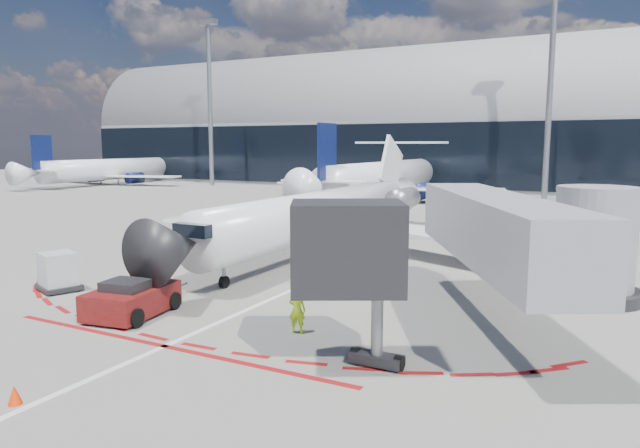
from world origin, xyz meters
The scene contains 14 objects.
ground centered at (0.00, 0.00, 0.00)m, with size 260.00×260.00×0.00m, color slate.
apron_centerline centered at (0.00, 2.00, 0.01)m, with size 0.25×40.00×0.01m, color silver.
apron_stop_bar centered at (0.00, -11.50, 0.01)m, with size 14.00×0.25×0.01m, color maroon.
terminal_building centered at (0.00, 64.97, 8.52)m, with size 150.00×24.15×24.00m.
jet_bridge centered at (9.79, -3.01, 3.01)m, with size 10.03×15.20×4.90m.
light_mast_west centered at (-45.00, 48.00, 12.50)m, with size 0.70×0.70×25.00m, color gray.
light_mast_centre centered at (5.00, 48.00, 12.50)m, with size 0.70×0.70×25.00m, color gray.
regional_jet centered at (-2.95, 6.14, 2.43)m, with size 23.53×29.01×7.27m.
pushback_tug centered at (-3.50, -9.48, 0.64)m, with size 2.80×5.66×1.44m.
ramp_worker centered at (3.15, -8.31, 0.83)m, with size 0.60×0.40×1.66m, color #C1FF1A.
uld_container centered at (-9.28, -8.23, 0.86)m, with size 2.27×2.10×1.73m.
safety_cone_right centered at (-0.42, -16.43, 0.25)m, with size 0.36×0.36×0.50m, color #F93105.
bg_airliner_0 centered at (-60.81, 42.37, 4.89)m, with size 30.25×32.03×9.79m, color white, non-canonical shape.
bg_airliner_1 centered at (-11.72, 37.26, 5.32)m, with size 32.87×34.80×10.63m, color white, non-canonical shape.
Camera 1 is at (12.76, -24.95, 6.53)m, focal length 32.00 mm.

